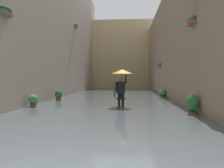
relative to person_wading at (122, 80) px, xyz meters
name	(u,v)px	position (x,y,z in m)	size (l,w,h in m)	color
ground_plane	(114,100)	(0.73, -5.47, -1.46)	(72.36, 72.36, 0.00)	slate
flood_water	(114,98)	(0.73, -5.47, -1.36)	(8.34, 34.95, 0.20)	#515B60
building_facade_left	(180,43)	(-3.93, -5.47, 2.55)	(2.04, 32.95, 8.03)	gray
building_facade_right	(50,19)	(5.40, -5.47, 4.43)	(2.04, 32.95, 11.78)	#A89989
building_facade_far	(121,55)	(0.73, -20.85, 3.25)	(11.14, 1.80, 9.43)	tan
person_wading	(122,80)	(0.00, 0.00, 0.00)	(1.06, 1.06, 2.07)	#2D2319
potted_plant_far_left	(193,105)	(-2.77, 2.29, -0.93)	(0.48, 0.48, 0.95)	brown
potted_plant_near_left	(163,94)	(-2.78, -5.65, -1.04)	(0.53, 0.53, 0.75)	#66605B
potted_plant_mid_right	(59,96)	(3.97, -2.76, -1.00)	(0.44, 0.44, 0.82)	#9E563D
potted_plant_near_right	(33,101)	(4.18, 0.56, -1.00)	(0.46, 0.46, 0.78)	brown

